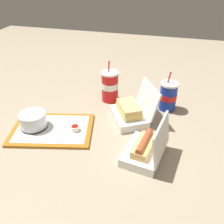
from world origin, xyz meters
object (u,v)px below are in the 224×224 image
(food_tray, at_px, (52,129))
(soda_cup_back, at_px, (110,86))
(cake_container, at_px, (33,121))
(plastic_fork, at_px, (50,139))
(clamshell_sandwich_center, at_px, (131,112))
(soda_cup_corner, at_px, (168,96))
(clamshell_hotdog_back, at_px, (146,149))
(ketchup_cup, at_px, (75,128))

(food_tray, height_order, soda_cup_back, soda_cup_back)
(cake_container, xyz_separation_m, plastic_fork, (-0.11, 0.07, -0.03))
(plastic_fork, distance_m, clamshell_sandwich_center, 0.41)
(cake_container, height_order, soda_cup_corner, soda_cup_corner)
(cake_container, height_order, clamshell_sandwich_center, clamshell_sandwich_center)
(clamshell_hotdog_back, bearing_deg, plastic_fork, 1.87)
(food_tray, xyz_separation_m, clamshell_hotdog_back, (-0.45, 0.06, 0.03))
(food_tray, xyz_separation_m, ketchup_cup, (-0.11, -0.01, 0.02))
(clamshell_hotdog_back, xyz_separation_m, clamshell_sandwich_center, (0.11, -0.25, 0.00))
(clamshell_hotdog_back, height_order, clamshell_sandwich_center, same)
(food_tray, relative_size, clamshell_hotdog_back, 1.89)
(ketchup_cup, distance_m, clamshell_sandwich_center, 0.28)
(soda_cup_corner, bearing_deg, plastic_fork, 41.44)
(plastic_fork, height_order, clamshell_sandwich_center, clamshell_sandwich_center)
(ketchup_cup, xyz_separation_m, soda_cup_back, (-0.07, -0.34, 0.06))
(food_tray, height_order, plastic_fork, plastic_fork)
(cake_container, height_order, ketchup_cup, cake_container)
(food_tray, bearing_deg, soda_cup_back, -117.50)
(cake_container, distance_m, clamshell_hotdog_back, 0.54)
(clamshell_sandwich_center, bearing_deg, soda_cup_corner, -136.81)
(clamshell_hotdog_back, xyz_separation_m, soda_cup_back, (0.26, -0.42, 0.05))
(soda_cup_corner, bearing_deg, soda_cup_back, -2.12)
(soda_cup_back, bearing_deg, food_tray, 62.50)
(clamshell_sandwich_center, bearing_deg, cake_container, 24.60)
(food_tray, bearing_deg, clamshell_sandwich_center, -151.22)
(clamshell_hotdog_back, distance_m, soda_cup_corner, 0.41)
(plastic_fork, distance_m, soda_cup_corner, 0.64)
(plastic_fork, distance_m, clamshell_hotdog_back, 0.42)
(food_tray, distance_m, plastic_fork, 0.08)
(ketchup_cup, bearing_deg, clamshell_sandwich_center, -142.69)
(food_tray, bearing_deg, clamshell_hotdog_back, 171.75)
(ketchup_cup, height_order, clamshell_sandwich_center, clamshell_sandwich_center)
(soda_cup_corner, bearing_deg, ketchup_cup, 39.93)
(food_tray, distance_m, clamshell_sandwich_center, 0.39)
(food_tray, xyz_separation_m, plastic_fork, (-0.03, 0.08, 0.01))
(cake_container, xyz_separation_m, soda_cup_back, (-0.27, -0.36, 0.04))
(food_tray, distance_m, ketchup_cup, 0.11)
(cake_container, bearing_deg, ketchup_cup, -173.74)
(cake_container, bearing_deg, food_tray, -174.06)
(clamshell_hotdog_back, bearing_deg, food_tray, -8.25)
(clamshell_hotdog_back, bearing_deg, ketchup_cup, -12.95)
(clamshell_sandwich_center, relative_size, soda_cup_back, 1.18)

